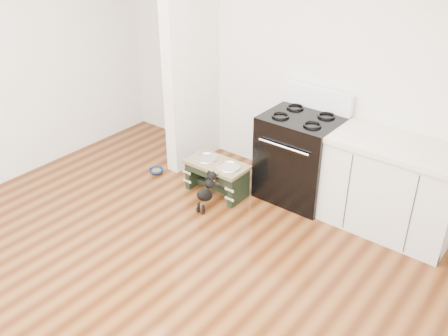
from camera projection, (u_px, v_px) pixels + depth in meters
ground at (134, 295)px, 4.08m from camera, size 5.00×5.00×0.00m
room_shell at (112, 112)px, 3.28m from camera, size 5.00×5.00×5.00m
partition_wall at (191, 50)px, 5.49m from camera, size 0.15×0.80×2.70m
oven_range at (300, 156)px, 5.19m from camera, size 0.76×0.69×1.14m
cabinet_run at (392, 187)px, 4.68m from camera, size 1.24×0.64×0.91m
dog_feeder at (217, 172)px, 5.33m from camera, size 0.67×0.36×0.38m
puppy at (207, 190)px, 5.08m from camera, size 0.12×0.34×0.41m
floor_bowl at (157, 171)px, 5.82m from camera, size 0.19×0.19×0.05m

